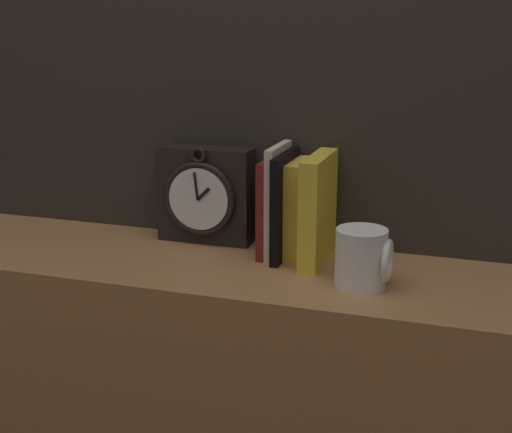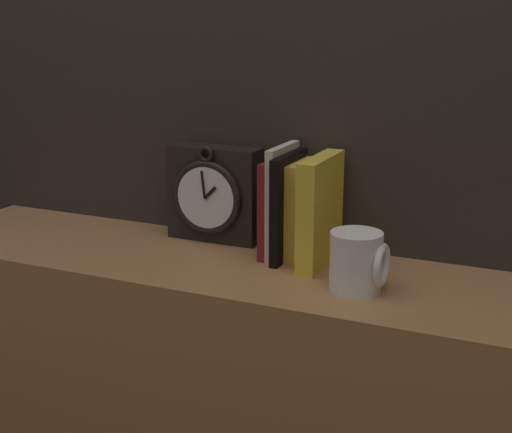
# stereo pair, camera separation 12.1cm
# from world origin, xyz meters

# --- Properties ---
(clock) EXTENTS (0.18, 0.07, 0.19)m
(clock) POSITION_xyz_m (-0.14, 0.11, 0.81)
(clock) COLOR black
(clock) RESTS_ON bookshelf
(book_slot0_maroon) EXTENTS (0.02, 0.12, 0.18)m
(book_slot0_maroon) POSITION_xyz_m (-0.00, 0.08, 0.80)
(book_slot0_maroon) COLOR maroon
(book_slot0_maroon) RESTS_ON bookshelf
(book_slot1_cream) EXTENTS (0.01, 0.13, 0.20)m
(book_slot1_cream) POSITION_xyz_m (0.02, 0.08, 0.82)
(book_slot1_cream) COLOR beige
(book_slot1_cream) RESTS_ON bookshelf
(book_slot2_black) EXTENTS (0.02, 0.14, 0.19)m
(book_slot2_black) POSITION_xyz_m (0.03, 0.07, 0.81)
(book_slot2_black) COLOR black
(book_slot2_black) RESTS_ON bookshelf
(book_slot3_yellow) EXTENTS (0.04, 0.11, 0.17)m
(book_slot3_yellow) POSITION_xyz_m (0.06, 0.09, 0.80)
(book_slot3_yellow) COLOR yellow
(book_slot3_yellow) RESTS_ON bookshelf
(book_slot4_yellow) EXTENTS (0.03, 0.16, 0.19)m
(book_slot4_yellow) POSITION_xyz_m (0.09, 0.06, 0.81)
(book_slot4_yellow) COLOR yellow
(book_slot4_yellow) RESTS_ON bookshelf
(mug) EXTENTS (0.09, 0.08, 0.10)m
(mug) POSITION_xyz_m (0.19, -0.04, 0.76)
(mug) COLOR white
(mug) RESTS_ON bookshelf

